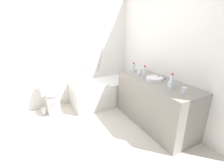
{
  "coord_description": "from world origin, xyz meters",
  "views": [
    {
      "loc": [
        -0.63,
        -2.24,
        1.76
      ],
      "look_at": [
        0.63,
        0.19,
        0.74
      ],
      "focal_mm": 26.04,
      "sensor_mm": 36.0,
      "label": 1
    }
  ],
  "objects_px": {
    "toilet": "(52,97)",
    "toilet_paper_roll": "(44,111)",
    "bathtub": "(104,91)",
    "drinking_glass_1": "(184,90)",
    "sink_faucet": "(162,77)",
    "water_bottle_2": "(133,68)",
    "drinking_glass_0": "(139,72)",
    "water_bottle_0": "(171,82)",
    "water_bottle_1": "(144,71)",
    "drinking_glass_2": "(170,84)",
    "sink_basin": "(154,78)"
  },
  "relations": [
    {
      "from": "drinking_glass_2",
      "to": "toilet_paper_roll",
      "type": "xyz_separation_m",
      "value": [
        -1.78,
        1.59,
        -0.82
      ]
    },
    {
      "from": "water_bottle_2",
      "to": "drinking_glass_1",
      "type": "height_order",
      "value": "water_bottle_2"
    },
    {
      "from": "water_bottle_0",
      "to": "drinking_glass_1",
      "type": "bearing_deg",
      "value": -76.68
    },
    {
      "from": "bathtub",
      "to": "toilet_paper_roll",
      "type": "relative_size",
      "value": 11.51
    },
    {
      "from": "sink_basin",
      "to": "drinking_glass_2",
      "type": "distance_m",
      "value": 0.36
    },
    {
      "from": "bathtub",
      "to": "water_bottle_1",
      "type": "xyz_separation_m",
      "value": [
        0.43,
        -0.89,
        0.65
      ]
    },
    {
      "from": "water_bottle_0",
      "to": "water_bottle_1",
      "type": "height_order",
      "value": "water_bottle_0"
    },
    {
      "from": "sink_faucet",
      "to": "water_bottle_1",
      "type": "height_order",
      "value": "water_bottle_1"
    },
    {
      "from": "sink_basin",
      "to": "water_bottle_2",
      "type": "distance_m",
      "value": 0.57
    },
    {
      "from": "drinking_glass_2",
      "to": "water_bottle_0",
      "type": "bearing_deg",
      "value": -129.53
    },
    {
      "from": "toilet",
      "to": "water_bottle_2",
      "type": "relative_size",
      "value": 3.53
    },
    {
      "from": "drinking_glass_1",
      "to": "water_bottle_0",
      "type": "bearing_deg",
      "value": 103.32
    },
    {
      "from": "water_bottle_0",
      "to": "toilet_paper_roll",
      "type": "relative_size",
      "value": 1.88
    },
    {
      "from": "sink_faucet",
      "to": "toilet",
      "type": "bearing_deg",
      "value": 146.11
    },
    {
      "from": "water_bottle_2",
      "to": "water_bottle_0",
      "type": "bearing_deg",
      "value": -89.96
    },
    {
      "from": "sink_basin",
      "to": "water_bottle_0",
      "type": "xyz_separation_m",
      "value": [
        -0.06,
        -0.43,
        0.09
      ]
    },
    {
      "from": "drinking_glass_2",
      "to": "toilet",
      "type": "bearing_deg",
      "value": 135.89
    },
    {
      "from": "water_bottle_0",
      "to": "toilet_paper_roll",
      "type": "height_order",
      "value": "water_bottle_0"
    },
    {
      "from": "water_bottle_2",
      "to": "drinking_glass_0",
      "type": "bearing_deg",
      "value": -88.59
    },
    {
      "from": "sink_basin",
      "to": "drinking_glass_1",
      "type": "height_order",
      "value": "drinking_glass_1"
    },
    {
      "from": "bathtub",
      "to": "water_bottle_2",
      "type": "bearing_deg",
      "value": -56.23
    },
    {
      "from": "water_bottle_0",
      "to": "water_bottle_2",
      "type": "height_order",
      "value": "water_bottle_0"
    },
    {
      "from": "toilet",
      "to": "drinking_glass_1",
      "type": "bearing_deg",
      "value": 37.07
    },
    {
      "from": "toilet",
      "to": "water_bottle_2",
      "type": "distance_m",
      "value": 1.75
    },
    {
      "from": "water_bottle_1",
      "to": "drinking_glass_2",
      "type": "height_order",
      "value": "water_bottle_1"
    },
    {
      "from": "water_bottle_0",
      "to": "water_bottle_1",
      "type": "relative_size",
      "value": 1.15
    },
    {
      "from": "bathtub",
      "to": "sink_faucet",
      "type": "height_order",
      "value": "bathtub"
    },
    {
      "from": "water_bottle_1",
      "to": "drinking_glass_2",
      "type": "distance_m",
      "value": 0.62
    },
    {
      "from": "sink_basin",
      "to": "drinking_glass_2",
      "type": "bearing_deg",
      "value": -90.2
    },
    {
      "from": "bathtub",
      "to": "water_bottle_2",
      "type": "distance_m",
      "value": 0.96
    },
    {
      "from": "toilet",
      "to": "drinking_glass_2",
      "type": "bearing_deg",
      "value": 41.99
    },
    {
      "from": "bathtub",
      "to": "sink_faucet",
      "type": "distance_m",
      "value": 1.43
    },
    {
      "from": "toilet",
      "to": "toilet_paper_roll",
      "type": "height_order",
      "value": "toilet"
    },
    {
      "from": "bathtub",
      "to": "toilet_paper_roll",
      "type": "bearing_deg",
      "value": 176.22
    },
    {
      "from": "water_bottle_2",
      "to": "water_bottle_1",
      "type": "bearing_deg",
      "value": -82.94
    },
    {
      "from": "toilet",
      "to": "water_bottle_1",
      "type": "bearing_deg",
      "value": 55.47
    },
    {
      "from": "water_bottle_0",
      "to": "drinking_glass_0",
      "type": "height_order",
      "value": "water_bottle_0"
    },
    {
      "from": "sink_basin",
      "to": "drinking_glass_1",
      "type": "distance_m",
      "value": 0.64
    },
    {
      "from": "sink_faucet",
      "to": "sink_basin",
      "type": "bearing_deg",
      "value": -180.0
    },
    {
      "from": "water_bottle_0",
      "to": "drinking_glass_1",
      "type": "distance_m",
      "value": 0.22
    },
    {
      "from": "bathtub",
      "to": "drinking_glass_2",
      "type": "relative_size",
      "value": 18.64
    },
    {
      "from": "toilet_paper_roll",
      "to": "water_bottle_2",
      "type": "bearing_deg",
      "value": -21.38
    },
    {
      "from": "toilet",
      "to": "sink_faucet",
      "type": "xyz_separation_m",
      "value": [
        1.76,
        -1.18,
        0.5
      ]
    },
    {
      "from": "toilet",
      "to": "water_bottle_1",
      "type": "relative_size",
      "value": 3.39
    },
    {
      "from": "water_bottle_1",
      "to": "toilet_paper_roll",
      "type": "distance_m",
      "value": 2.19
    },
    {
      "from": "drinking_glass_1",
      "to": "sink_faucet",
      "type": "bearing_deg",
      "value": 73.86
    },
    {
      "from": "water_bottle_1",
      "to": "water_bottle_2",
      "type": "distance_m",
      "value": 0.31
    },
    {
      "from": "bathtub",
      "to": "toilet",
      "type": "relative_size",
      "value": 2.08
    },
    {
      "from": "bathtub",
      "to": "water_bottle_1",
      "type": "height_order",
      "value": "bathtub"
    },
    {
      "from": "sink_faucet",
      "to": "drinking_glass_0",
      "type": "bearing_deg",
      "value": 122.16
    }
  ]
}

